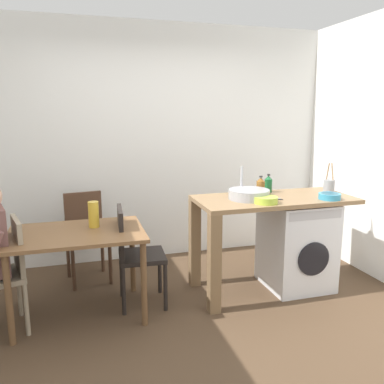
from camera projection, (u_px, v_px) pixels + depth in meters
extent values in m
plane|color=#4C3826|center=(194.00, 326.00, 3.23)|extent=(5.46, 5.46, 0.00)
cube|color=white|center=(151.00, 144.00, 4.61)|extent=(4.60, 0.10, 2.70)
cube|color=brown|center=(76.00, 233.00, 3.29)|extent=(1.10, 0.76, 0.03)
cylinder|color=brown|center=(9.00, 300.00, 2.91)|extent=(0.05, 0.05, 0.71)
cylinder|color=brown|center=(144.00, 284.00, 3.19)|extent=(0.05, 0.05, 0.71)
cylinder|color=brown|center=(20.00, 267.00, 3.53)|extent=(0.05, 0.05, 0.71)
cylinder|color=brown|center=(132.00, 256.00, 3.81)|extent=(0.05, 0.05, 0.71)
cube|color=gray|center=(18.00, 246.00, 3.12)|extent=(0.13, 0.38, 0.45)
cylinder|color=gray|center=(26.00, 308.00, 3.06)|extent=(0.04, 0.04, 0.45)
cylinder|color=gray|center=(19.00, 291.00, 3.36)|extent=(0.04, 0.04, 0.45)
cube|color=black|center=(142.00, 256.00, 3.54)|extent=(0.43, 0.43, 0.04)
cube|color=black|center=(121.00, 233.00, 3.46)|extent=(0.06, 0.38, 0.45)
cylinder|color=black|center=(160.00, 270.00, 3.79)|extent=(0.04, 0.04, 0.45)
cylinder|color=black|center=(165.00, 286.00, 3.45)|extent=(0.04, 0.04, 0.45)
cylinder|color=black|center=(122.00, 274.00, 3.72)|extent=(0.04, 0.04, 0.45)
cylinder|color=black|center=(124.00, 290.00, 3.37)|extent=(0.04, 0.04, 0.45)
cube|color=#4C3323|center=(88.00, 239.00, 4.03)|extent=(0.45, 0.45, 0.04)
cube|color=#4C3323|center=(83.00, 213.00, 4.14)|extent=(0.38, 0.09, 0.45)
cylinder|color=#4C3323|center=(110.00, 263.00, 3.99)|extent=(0.04, 0.04, 0.45)
cylinder|color=#4C3323|center=(73.00, 269.00, 3.84)|extent=(0.04, 0.04, 0.45)
cylinder|color=#4C3323|center=(102.00, 252.00, 4.31)|extent=(0.04, 0.04, 0.45)
cylinder|color=#4C3323|center=(68.00, 257.00, 4.16)|extent=(0.04, 0.04, 0.45)
cube|color=olive|center=(274.00, 199.00, 3.76)|extent=(1.50, 0.68, 0.04)
cube|color=brown|center=(214.00, 264.00, 3.38)|extent=(0.10, 0.10, 0.88)
cube|color=brown|center=(195.00, 243.00, 3.93)|extent=(0.10, 0.10, 0.88)
cube|color=silver|center=(296.00, 244.00, 3.92)|extent=(0.60, 0.60, 0.86)
cylinder|color=black|center=(313.00, 259.00, 3.65)|extent=(0.32, 0.02, 0.32)
cube|color=#B2B2B7|center=(316.00, 215.00, 3.57)|extent=(0.54, 0.01, 0.08)
cylinder|color=#9EA0A5|center=(249.00, 194.00, 3.67)|extent=(0.38, 0.38, 0.09)
cylinder|color=#B2B2B7|center=(241.00, 181.00, 3.82)|extent=(0.02, 0.02, 0.28)
cylinder|color=brown|center=(260.00, 188.00, 3.86)|extent=(0.08, 0.08, 0.13)
cone|color=brown|center=(261.00, 179.00, 3.85)|extent=(0.07, 0.07, 0.04)
cylinder|color=#262626|center=(261.00, 177.00, 3.84)|extent=(0.03, 0.03, 0.01)
cylinder|color=#19592D|center=(268.00, 186.00, 3.98)|extent=(0.08, 0.08, 0.13)
cone|color=#19592D|center=(269.00, 177.00, 3.97)|extent=(0.07, 0.07, 0.04)
cylinder|color=#262626|center=(269.00, 175.00, 3.96)|extent=(0.03, 0.03, 0.01)
cylinder|color=#A8C63D|center=(266.00, 200.00, 3.51)|extent=(0.21, 0.21, 0.06)
cylinder|color=olive|center=(266.00, 198.00, 3.50)|extent=(0.17, 0.17, 0.03)
cylinder|color=gray|center=(329.00, 186.00, 3.96)|extent=(0.11, 0.11, 0.13)
cylinder|color=#99724C|center=(328.00, 172.00, 3.94)|extent=(0.01, 0.04, 0.18)
cylinder|color=#99724C|center=(332.00, 172.00, 3.93)|extent=(0.01, 0.05, 0.18)
cylinder|color=teal|center=(330.00, 196.00, 3.67)|extent=(0.20, 0.20, 0.05)
cylinder|color=#1E546B|center=(330.00, 195.00, 3.66)|extent=(0.16, 0.16, 0.03)
cylinder|color=gold|center=(94.00, 214.00, 3.40)|extent=(0.09, 0.09, 0.22)
cube|color=#B2B2B7|center=(275.00, 199.00, 3.65)|extent=(0.15, 0.06, 0.01)
cube|color=#262628|center=(275.00, 199.00, 3.65)|extent=(0.15, 0.06, 0.01)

